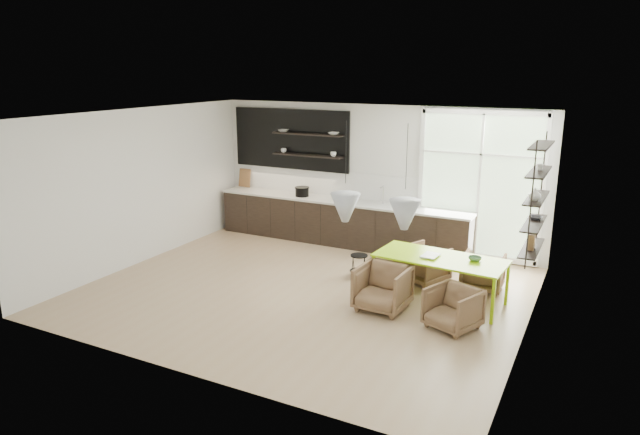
{
  "coord_description": "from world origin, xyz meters",
  "views": [
    {
      "loc": [
        4.28,
        -7.8,
        3.63
      ],
      "look_at": [
        -0.02,
        0.6,
        1.12
      ],
      "focal_mm": 32.0,
      "sensor_mm": 36.0,
      "label": 1
    }
  ],
  "objects_px": {
    "armchair_front_right": "(453,308)",
    "wire_stool": "(359,263)",
    "armchair_front_left": "(383,288)",
    "armchair_back_left": "(424,264)",
    "dining_table": "(440,260)",
    "armchair_back_right": "(483,272)"
  },
  "relations": [
    {
      "from": "armchair_front_right",
      "to": "dining_table",
      "type": "bearing_deg",
      "value": 138.98
    },
    {
      "from": "wire_stool",
      "to": "armchair_back_right",
      "type": "bearing_deg",
      "value": 11.04
    },
    {
      "from": "armchair_front_right",
      "to": "wire_stool",
      "type": "relative_size",
      "value": 1.63
    },
    {
      "from": "armchair_back_right",
      "to": "wire_stool",
      "type": "distance_m",
      "value": 2.12
    },
    {
      "from": "armchair_front_right",
      "to": "armchair_front_left",
      "type": "bearing_deg",
      "value": -166.58
    },
    {
      "from": "armchair_back_left",
      "to": "armchair_back_right",
      "type": "xyz_separation_m",
      "value": [
        0.98,
        0.09,
        -0.01
      ]
    },
    {
      "from": "armchair_back_left",
      "to": "armchair_front_right",
      "type": "height_order",
      "value": "armchair_back_left"
    },
    {
      "from": "dining_table",
      "to": "armchair_back_left",
      "type": "distance_m",
      "value": 0.93
    },
    {
      "from": "dining_table",
      "to": "armchair_front_left",
      "type": "xyz_separation_m",
      "value": [
        -0.69,
        -0.71,
        -0.33
      ]
    },
    {
      "from": "armchair_back_left",
      "to": "armchair_front_right",
      "type": "bearing_deg",
      "value": 143.63
    },
    {
      "from": "dining_table",
      "to": "armchair_front_right",
      "type": "height_order",
      "value": "dining_table"
    },
    {
      "from": "armchair_back_right",
      "to": "armchair_front_left",
      "type": "xyz_separation_m",
      "value": [
        -1.2,
        -1.52,
        0.04
      ]
    },
    {
      "from": "armchair_back_left",
      "to": "armchair_front_right",
      "type": "distance_m",
      "value": 1.84
    },
    {
      "from": "wire_stool",
      "to": "armchair_front_left",
      "type": "bearing_deg",
      "value": -51.98
    },
    {
      "from": "armchair_back_right",
      "to": "armchair_front_left",
      "type": "bearing_deg",
      "value": 49.57
    },
    {
      "from": "dining_table",
      "to": "armchair_back_left",
      "type": "xyz_separation_m",
      "value": [
        -0.46,
        0.72,
        -0.36
      ]
    },
    {
      "from": "armchair_back_left",
      "to": "armchair_back_right",
      "type": "distance_m",
      "value": 0.98
    },
    {
      "from": "armchair_back_left",
      "to": "wire_stool",
      "type": "distance_m",
      "value": 1.14
    },
    {
      "from": "armchair_front_left",
      "to": "wire_stool",
      "type": "bearing_deg",
      "value": 130.84
    },
    {
      "from": "armchair_front_left",
      "to": "armchair_back_left",
      "type": "bearing_deg",
      "value": 83.83
    },
    {
      "from": "armchair_back_left",
      "to": "armchair_front_left",
      "type": "relative_size",
      "value": 0.92
    },
    {
      "from": "dining_table",
      "to": "armchair_back_right",
      "type": "relative_size",
      "value": 3.07
    }
  ]
}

